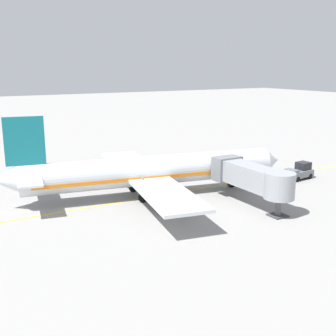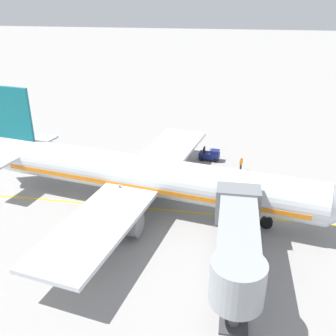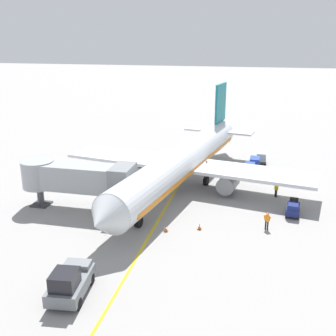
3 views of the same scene
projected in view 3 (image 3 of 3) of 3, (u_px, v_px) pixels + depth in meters
The scene contains 14 objects.
ground_plane at pixel (175, 191), 46.87m from camera, with size 400.00×400.00×0.00m, color gray.
gate_lead_in_line at pixel (175, 191), 46.87m from camera, with size 0.24×80.00×0.01m, color gold.
parked_airliner at pixel (183, 162), 47.20m from camera, with size 30.45×37.20×10.63m.
jet_bridge at pixel (77, 177), 41.17m from camera, with size 11.92×3.50×4.98m.
pushback_tractor at pixel (70, 282), 27.70m from camera, with size 2.64×4.60×2.40m.
baggage_tug_lead at pixel (293, 209), 40.44m from camera, with size 1.55×2.63×1.62m.
baggage_cart_front at pixel (250, 169), 51.91m from camera, with size 1.36×2.92×1.58m.
baggage_cart_second_in_train at pixel (255, 162), 54.51m from camera, with size 1.36×2.92×1.58m.
baggage_cart_third_in_train at pixel (261, 157), 56.98m from camera, with size 1.36×2.92×1.58m.
ground_crew_wing_walker at pixel (267, 220), 37.41m from camera, with size 0.70×0.37×1.69m.
ground_crew_loader at pixel (276, 189), 44.97m from camera, with size 0.49×0.64×1.69m.
ground_crew_marshaller at pixel (224, 180), 47.84m from camera, with size 0.39×0.69×1.69m.
safety_cone_nose_left at pixel (166, 229), 37.22m from camera, with size 0.36×0.36×0.59m.
safety_cone_nose_right at pixel (199, 226), 37.63m from camera, with size 0.36×0.36×0.59m.
Camera 3 is at (-8.95, 42.79, 17.15)m, focal length 43.39 mm.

